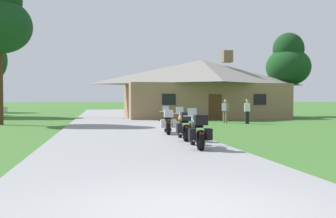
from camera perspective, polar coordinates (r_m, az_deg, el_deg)
ground_plane at (r=25.44m, az=-7.40°, el=-2.36°), size 500.00×500.00×0.00m
asphalt_driveway at (r=23.45m, az=-7.17°, el=-2.60°), size 6.40×80.00×0.06m
motorcycle_green_nearest_to_camera at (r=12.62m, az=4.43°, el=-3.37°), size 0.79×2.08×1.30m
motorcycle_orange_second_in_row at (r=15.19m, az=2.39°, el=-2.56°), size 0.76×2.08×1.30m
motorcycle_red_farthest_in_row at (r=17.95m, az=-0.06°, el=-1.96°), size 0.82×2.08×1.30m
stone_lodge at (r=35.95m, az=4.99°, el=3.16°), size 14.69×9.31×6.28m
bystander_gray_shirt_near_lodge at (r=27.44m, az=8.49°, el=-0.14°), size 0.40×0.45×1.67m
bystander_white_shirt_beside_signpost at (r=26.88m, az=11.69°, el=-0.15°), size 0.49×0.36×1.69m
tree_right_of_lodge at (r=39.96m, az=17.45°, el=6.69°), size 4.35×4.35×8.27m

